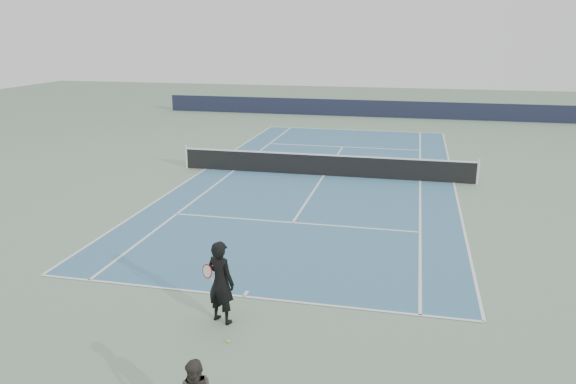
# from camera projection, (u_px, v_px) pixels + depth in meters

# --- Properties ---
(ground) EXTENTS (80.00, 80.00, 0.00)m
(ground) POSITION_uv_depth(u_px,v_px,m) (324.00, 176.00, 24.54)
(ground) COLOR gray
(court_surface) EXTENTS (10.97, 23.77, 0.01)m
(court_surface) POSITION_uv_depth(u_px,v_px,m) (324.00, 176.00, 24.54)
(court_surface) COLOR teal
(court_surface) RESTS_ON ground
(tennis_net) EXTENTS (12.90, 0.10, 1.07)m
(tennis_net) POSITION_uv_depth(u_px,v_px,m) (324.00, 165.00, 24.40)
(tennis_net) COLOR silver
(tennis_net) RESTS_ON ground
(windscreen_far) EXTENTS (30.00, 0.25, 1.20)m
(windscreen_far) POSITION_uv_depth(u_px,v_px,m) (363.00, 108.00, 41.13)
(windscreen_far) COLOR black
(windscreen_far) RESTS_ON ground
(tennis_player) EXTENTS (0.87, 0.72, 1.87)m
(tennis_player) POSITION_uv_depth(u_px,v_px,m) (221.00, 282.00, 12.04)
(tennis_player) COLOR black
(tennis_player) RESTS_ON ground
(tennis_ball) EXTENTS (0.07, 0.07, 0.07)m
(tennis_ball) POSITION_uv_depth(u_px,v_px,m) (228.00, 341.00, 11.44)
(tennis_ball) COLOR #CCE12E
(tennis_ball) RESTS_ON ground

